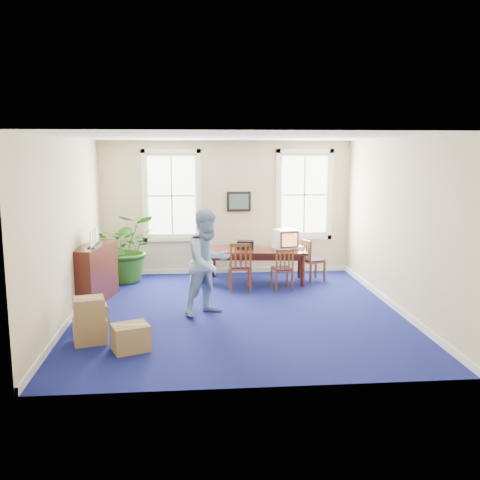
{
  "coord_description": "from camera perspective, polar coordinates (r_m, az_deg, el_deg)",
  "views": [
    {
      "loc": [
        -0.79,
        -9.57,
        2.97
      ],
      "look_at": [
        0.1,
        0.6,
        1.25
      ],
      "focal_mm": 40.0,
      "sensor_mm": 36.0,
      "label": 1
    }
  ],
  "objects": [
    {
      "name": "baseboard_right",
      "position": [
        10.68,
        15.92,
        -6.62
      ],
      "size": [
        0.04,
        6.5,
        0.12
      ],
      "primitive_type": "cube",
      "color": "white",
      "rests_on": "ground"
    },
    {
      "name": "ceiling",
      "position": [
        9.6,
        -0.29,
        10.94
      ],
      "size": [
        6.5,
        6.5,
        0.0
      ],
      "primitive_type": "plane",
      "rotation": [
        3.14,
        0.0,
        0.0
      ],
      "color": "white",
      "rests_on": "ground"
    },
    {
      "name": "chair_end_left",
      "position": [
        12.09,
        -4.4,
        -2.65
      ],
      "size": [
        0.39,
        0.39,
        0.83
      ],
      "primitive_type": null,
      "rotation": [
        0.0,
        0.0,
        -1.52
      ],
      "color": "brown",
      "rests_on": "ground"
    },
    {
      "name": "wall_right",
      "position": [
        10.38,
        16.47,
        1.59
      ],
      "size": [
        0.0,
        6.5,
        6.5
      ],
      "primitive_type": "plane",
      "rotation": [
        1.57,
        0.0,
        -1.57
      ],
      "color": "#CDBA90",
      "rests_on": "ground"
    },
    {
      "name": "baseboard_left",
      "position": [
        10.23,
        -17.23,
        -7.4
      ],
      "size": [
        0.04,
        6.5,
        0.12
      ],
      "primitive_type": "cube",
      "color": "white",
      "rests_on": "ground"
    },
    {
      "name": "wall_picture",
      "position": [
        12.87,
        -0.12,
        4.12
      ],
      "size": [
        0.58,
        0.06,
        0.48
      ],
      "primitive_type": null,
      "color": "black",
      "rests_on": "ground"
    },
    {
      "name": "floor",
      "position": [
        10.05,
        -0.27,
        -7.63
      ],
      "size": [
        6.5,
        6.5,
        0.0
      ],
      "primitive_type": "plane",
      "color": "navy",
      "rests_on": "ground"
    },
    {
      "name": "window_left",
      "position": [
        12.85,
        -7.29,
        4.71
      ],
      "size": [
        1.4,
        0.12,
        2.2
      ],
      "primitive_type": null,
      "color": "white",
      "rests_on": "ground"
    },
    {
      "name": "chair_end_right",
      "position": [
        12.38,
        7.84,
        -2.13
      ],
      "size": [
        0.55,
        0.55,
        0.96
      ],
      "primitive_type": null,
      "rotation": [
        0.0,
        0.0,
        1.91
      ],
      "color": "brown",
      "rests_on": "ground"
    },
    {
      "name": "chair_near_right",
      "position": [
        11.5,
        4.49,
        -3.08
      ],
      "size": [
        0.46,
        0.46,
        0.92
      ],
      "primitive_type": null,
      "rotation": [
        0.0,
        0.0,
        3.27
      ],
      "color": "brown",
      "rests_on": "ground"
    },
    {
      "name": "conference_table",
      "position": [
        12.18,
        1.79,
        -2.72
      ],
      "size": [
        2.32,
        1.26,
        0.76
      ],
      "primitive_type": null,
      "rotation": [
        0.0,
        0.0,
        -0.11
      ],
      "color": "#41170F",
      "rests_on": "ground"
    },
    {
      "name": "wall_back",
      "position": [
        12.91,
        -1.47,
        3.47
      ],
      "size": [
        6.5,
        0.0,
        6.5
      ],
      "primitive_type": "plane",
      "rotation": [
        1.57,
        0.0,
        0.0
      ],
      "color": "#CDBA90",
      "rests_on": "ground"
    },
    {
      "name": "game_console",
      "position": [
        12.25,
        6.26,
        -0.77
      ],
      "size": [
        0.23,
        0.26,
        0.06
      ],
      "primitive_type": "cube",
      "rotation": [
        0.0,
        0.0,
        0.27
      ],
      "color": "white",
      "rests_on": "conference_table"
    },
    {
      "name": "cardboard_boxes",
      "position": [
        8.75,
        -14.41,
        -7.96
      ],
      "size": [
        1.65,
        1.65,
        0.76
      ],
      "primitive_type": null,
      "rotation": [
        0.0,
        0.0,
        0.28
      ],
      "color": "olive",
      "rests_on": "ground"
    },
    {
      "name": "man",
      "position": [
        9.67,
        -3.4,
        -2.42
      ],
      "size": [
        1.19,
        1.15,
        1.93
      ],
      "primitive_type": "imported",
      "rotation": [
        0.0,
        0.0,
        0.64
      ],
      "color": "#86AADB",
      "rests_on": "ground"
    },
    {
      "name": "brochure_rack",
      "position": [
        10.8,
        -15.28,
        0.53
      ],
      "size": [
        0.32,
        0.76,
        0.33
      ],
      "primitive_type": null,
      "rotation": [
        0.0,
        0.0,
        -0.26
      ],
      "color": "#99999E",
      "rests_on": "credenza"
    },
    {
      "name": "credenza",
      "position": [
        10.95,
        -15.22,
        -3.36
      ],
      "size": [
        0.71,
        1.54,
        1.17
      ],
      "primitive_type": "cube",
      "rotation": [
        0.0,
        0.0,
        -0.2
      ],
      "color": "#41170F",
      "rests_on": "ground"
    },
    {
      "name": "window_right",
      "position": [
        13.12,
        6.87,
        4.82
      ],
      "size": [
        1.4,
        0.12,
        2.2
      ],
      "primitive_type": null,
      "color": "white",
      "rests_on": "ground"
    },
    {
      "name": "baseboard_back",
      "position": [
        13.14,
        -1.44,
        -3.24
      ],
      "size": [
        6.0,
        0.04,
        0.12
      ],
      "primitive_type": "cube",
      "color": "white",
      "rests_on": "ground"
    },
    {
      "name": "crt_tv",
      "position": [
        12.21,
        4.84,
        0.12
      ],
      "size": [
        0.6,
        0.63,
        0.43
      ],
      "primitive_type": null,
      "rotation": [
        0.0,
        0.0,
        0.27
      ],
      "color": "#B7B7BC",
      "rests_on": "conference_table"
    },
    {
      "name": "equipment_bag",
      "position": [
        12.11,
        0.59,
        -0.51
      ],
      "size": [
        0.4,
        0.29,
        0.19
      ],
      "primitive_type": "cube",
      "rotation": [
        0.0,
        0.0,
        -0.14
      ],
      "color": "black",
      "rests_on": "conference_table"
    },
    {
      "name": "wall_left",
      "position": [
        9.91,
        -17.84,
        1.16
      ],
      "size": [
        0.0,
        6.5,
        6.5
      ],
      "primitive_type": "plane",
      "rotation": [
        1.57,
        0.0,
        1.57
      ],
      "color": "#CDBA90",
      "rests_on": "ground"
    },
    {
      "name": "wall_front",
      "position": [
        6.51,
        2.09,
        -2.57
      ],
      "size": [
        6.5,
        0.0,
        6.5
      ],
      "primitive_type": "plane",
      "rotation": [
        -1.57,
        0.0,
        0.0
      ],
      "color": "#CDBA90",
      "rests_on": "ground"
    },
    {
      "name": "chair_near_left",
      "position": [
        11.37,
        -0.03,
        -2.82
      ],
      "size": [
        0.48,
        0.48,
        1.06
      ],
      "primitive_type": null,
      "rotation": [
        0.0,
        0.0,
        3.15
      ],
      "color": "brown",
      "rests_on": "ground"
    },
    {
      "name": "potted_plant",
      "position": [
        12.38,
        -11.85,
        -0.79
      ],
      "size": [
        1.47,
        1.3,
        1.57
      ],
      "primitive_type": "imported",
      "rotation": [
        0.0,
        0.0,
        0.05
      ],
      "color": "#265A17",
      "rests_on": "ground"
    }
  ]
}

